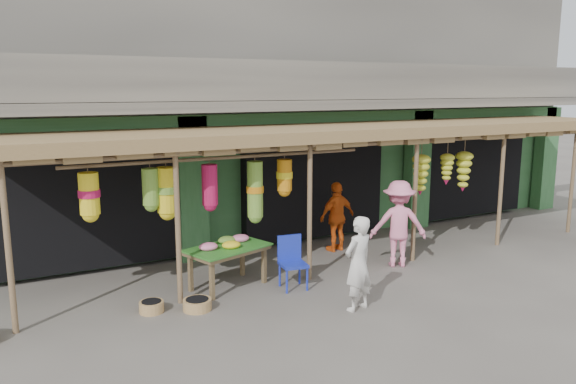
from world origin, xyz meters
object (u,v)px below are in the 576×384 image
person_front (358,264)px  person_vendor (337,217)px  person_shopper (398,224)px  flower_table (227,249)px  blue_chair (292,259)px

person_front → person_vendor: 3.38m
person_front → person_shopper: person_shopper is taller
person_shopper → flower_table: bearing=22.0°
flower_table → person_vendor: bearing=0.7°
blue_chair → person_front: bearing=-64.7°
flower_table → blue_chair: (1.01, -0.57, -0.18)m
flower_table → person_front: (1.44, -2.00, 0.07)m
blue_chair → person_vendor: (1.99, 1.57, 0.25)m
person_vendor → person_shopper: (0.50, -1.48, 0.10)m
person_front → person_shopper: 2.55m
person_front → person_vendor: person_front is taller
person_vendor → person_shopper: size_ratio=0.88×
flower_table → person_shopper: person_shopper is taller
person_front → person_shopper: bearing=-157.6°
blue_chair → person_shopper: person_shopper is taller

